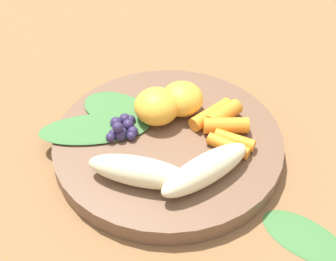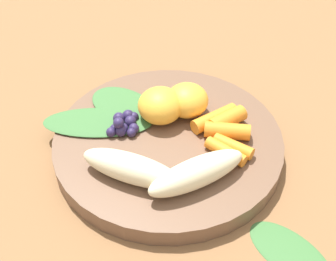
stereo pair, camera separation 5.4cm
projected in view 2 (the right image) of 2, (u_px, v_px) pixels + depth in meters
name	position (u px, v px, depth m)	size (l,w,h in m)	color
ground_plane	(168.00, 150.00, 0.57)	(2.40, 2.40, 0.00)	brown
bowl	(168.00, 144.00, 0.56)	(0.27, 0.27, 0.02)	brown
banana_peeled_left	(197.00, 173.00, 0.49)	(0.11, 0.03, 0.03)	beige
banana_peeled_right	(131.00, 168.00, 0.49)	(0.11, 0.03, 0.03)	beige
orange_segment_near	(157.00, 106.00, 0.56)	(0.06, 0.06, 0.04)	#F4A833
orange_segment_far	(187.00, 100.00, 0.57)	(0.05, 0.05, 0.04)	#F4A833
carrot_front	(226.00, 152.00, 0.52)	(0.01, 0.01, 0.05)	orange
carrot_mid_left	(233.00, 146.00, 0.53)	(0.01, 0.01, 0.05)	orange
carrot_mid_right	(227.00, 131.00, 0.54)	(0.02, 0.02, 0.05)	orange
carrot_rear	(228.00, 121.00, 0.56)	(0.02, 0.02, 0.05)	orange
carrot_small	(215.00, 118.00, 0.56)	(0.02, 0.02, 0.06)	orange
blueberry_pile	(124.00, 124.00, 0.56)	(0.04, 0.04, 0.02)	#2D234C
kale_leaf_left	(124.00, 106.00, 0.59)	(0.10, 0.06, 0.01)	#3D7038
kale_leaf_right	(98.00, 122.00, 0.57)	(0.13, 0.05, 0.01)	#3D7038
kale_leaf_stray	(290.00, 251.00, 0.46)	(0.09, 0.05, 0.01)	#3D7038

